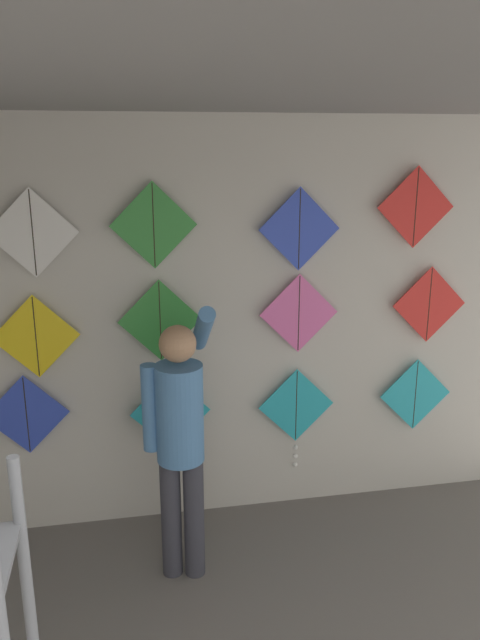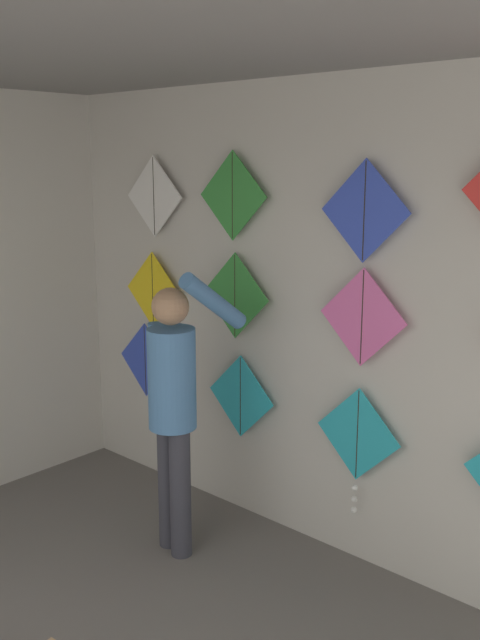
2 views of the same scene
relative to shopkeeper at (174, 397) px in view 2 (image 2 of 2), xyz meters
name	(u,v)px [view 2 (image 2 of 2)]	position (x,y,z in m)	size (l,w,h in m)	color
back_panel	(307,319)	(0.45, 0.69, 0.42)	(4.88, 0.06, 2.80)	beige
ceiling_slab	(0,23)	(0.45, -1.22, 1.84)	(4.88, 4.55, 0.04)	gray
shopkeeper	(174,397)	(0.00, 0.00, 0.00)	(0.43, 0.57, 1.74)	#383842
kite_0	(145,360)	(-0.96, 0.60, -0.09)	(0.55, 0.01, 0.55)	blue
kite_1	(241,396)	(-0.01, 0.60, -0.15)	(0.55, 0.01, 0.55)	#28B2C6
kite_2	(357,441)	(0.89, 0.60, -0.21)	(0.55, 0.04, 0.76)	#28B2C6
kite_4	(153,291)	(-0.85, 0.60, 0.45)	(0.55, 0.01, 0.55)	yellow
kite_5	(235,296)	(-0.06, 0.60, 0.51)	(0.55, 0.01, 0.55)	#338C38
kite_6	(362,317)	(0.89, 0.60, 0.51)	(0.55, 0.01, 0.55)	pink
kite_8	(154,196)	(-0.81, 0.60, 1.11)	(0.55, 0.01, 0.55)	white
kite_9	(233,196)	(-0.08, 0.60, 1.14)	(0.55, 0.01, 0.55)	#338C38
kite_10	(365,211)	(0.88, 0.60, 1.09)	(0.55, 0.01, 0.55)	blue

